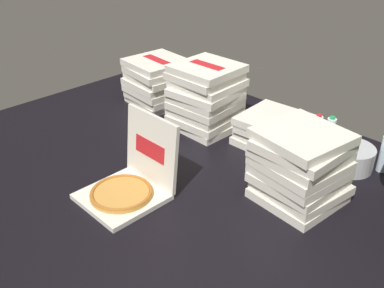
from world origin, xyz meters
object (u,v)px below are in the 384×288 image
pizza_stack_left_mid (300,167)px  water_bottle_2 (384,154)px  pizza_stack_center_near (158,82)px  open_pizza_box (131,181)px  pizza_stack_right_far (206,97)px  ice_bucket (350,157)px  water_bottle_1 (330,134)px  pizza_stack_left_far (274,130)px  water_bottle_0 (316,132)px

pizza_stack_left_mid → water_bottle_2: bearing=72.0°
pizza_stack_center_near → water_bottle_2: 1.72m
open_pizza_box → pizza_stack_right_far: (-0.28, 0.88, 0.14)m
pizza_stack_left_mid → ice_bucket: 0.52m
open_pizza_box → ice_bucket: open_pizza_box is taller
pizza_stack_left_mid → water_bottle_1: 0.62m
pizza_stack_left_far → pizza_stack_center_near: size_ratio=0.95×
water_bottle_0 → water_bottle_1: 0.08m
pizza_stack_center_near → water_bottle_0: bearing=11.7°
water_bottle_2 → open_pizza_box: bearing=-125.1°
open_pizza_box → pizza_stack_center_near: (-0.84, 0.91, 0.09)m
pizza_stack_right_far → ice_bucket: size_ratio=1.64×
pizza_stack_right_far → water_bottle_2: (1.14, 0.34, -0.11)m
pizza_stack_left_far → pizza_stack_right_far: 0.53m
open_pizza_box → pizza_stack_left_far: open_pizza_box is taller
pizza_stack_left_far → ice_bucket: bearing=10.6°
pizza_stack_left_mid → pizza_stack_left_far: size_ratio=1.08×
pizza_stack_left_mid → water_bottle_1: bearing=105.0°
ice_bucket → pizza_stack_center_near: bearing=-172.5°
open_pizza_box → water_bottle_2: 1.50m
pizza_stack_right_far → pizza_stack_center_near: bearing=176.6°
water_bottle_2 → water_bottle_0: bearing=-173.6°
open_pizza_box → water_bottle_2: size_ratio=1.89×
open_pizza_box → water_bottle_0: size_ratio=1.89×
water_bottle_2 → pizza_stack_center_near: bearing=-169.6°
pizza_stack_center_near → open_pizza_box: bearing=-47.6°
pizza_stack_left_far → water_bottle_2: size_ratio=1.82×
open_pizza_box → ice_bucket: (0.70, 1.12, -0.02)m
pizza_stack_right_far → water_bottle_1: 0.86m
open_pizza_box → ice_bucket: bearing=57.8°
pizza_stack_center_near → ice_bucket: bearing=7.5°
open_pizza_box → water_bottle_0: (0.43, 1.18, 0.03)m
pizza_stack_left_mid → pizza_stack_right_far: pizza_stack_right_far is taller
pizza_stack_center_near → water_bottle_1: bearing=12.4°
pizza_stack_right_far → water_bottle_0: 0.78m
ice_bucket → water_bottle_1: water_bottle_1 is taller
pizza_stack_right_far → water_bottle_0: bearing=22.5°
pizza_stack_left_mid → ice_bucket: (0.04, 0.50, -0.14)m
open_pizza_box → pizza_stack_right_far: 0.94m
pizza_stack_right_far → water_bottle_2: size_ratio=1.92×
open_pizza_box → water_bottle_1: bearing=67.4°
ice_bucket → pizza_stack_right_far: bearing=-166.6°
pizza_stack_left_mid → ice_bucket: pizza_stack_left_mid is taller
pizza_stack_center_near → pizza_stack_left_far: bearing=6.0°
water_bottle_0 → water_bottle_1: bearing=24.0°
ice_bucket → water_bottle_2: water_bottle_2 is taller
pizza_stack_left_mid → water_bottle_0: (-0.23, 0.56, -0.09)m
water_bottle_0 → pizza_stack_center_near: bearing=-168.3°
pizza_stack_center_near → ice_bucket: 1.56m
pizza_stack_left_mid → water_bottle_1: (-0.16, 0.59, -0.09)m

